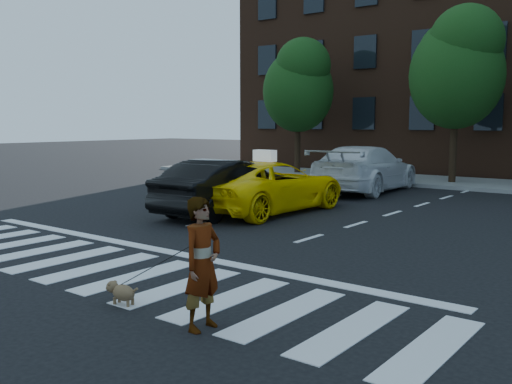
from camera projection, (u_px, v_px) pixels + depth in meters
ground at (99, 267)px, 10.06m from camera, size 120.00×120.00×0.00m
crosswalk at (99, 267)px, 10.06m from camera, size 13.00×2.40×0.01m
stop_line at (165, 251)px, 11.32m from camera, size 12.00×0.30×0.01m
sidewalk_far at (444, 182)px, 23.84m from camera, size 30.00×4.00×0.15m
building at (500, 54)px, 29.03m from camera, size 26.00×10.00×12.00m
tree_left at (299, 83)px, 27.12m from camera, size 3.39×3.38×6.50m
tree_mid at (458, 64)px, 22.54m from camera, size 3.69×3.69×7.10m
taxi at (269, 186)px, 16.33m from camera, size 2.56×5.31×1.46m
black_sedan at (226, 187)px, 15.89m from camera, size 1.77×4.69×1.53m
white_suv at (365, 169)px, 21.08m from camera, size 2.83×6.02×1.70m
woman at (202, 264)px, 6.97m from camera, size 0.41×0.61×1.65m
dog at (121, 292)px, 7.98m from camera, size 0.57×0.28×0.32m
taxi_sign at (265, 156)px, 16.07m from camera, size 0.66×0.30×0.32m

